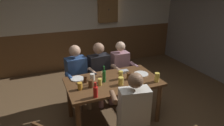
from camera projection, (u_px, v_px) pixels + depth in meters
ground_plane at (116, 123)px, 3.38m from camera, size 7.27×7.27×0.00m
back_wall_upper at (75, 7)px, 5.12m from camera, size 6.06×0.12×1.26m
back_wall_wainscot at (78, 49)px, 5.56m from camera, size 6.06×0.12×1.09m
dining_table at (113, 87)px, 3.27m from camera, size 1.55×0.88×0.77m
person_0 at (78, 74)px, 3.68m from camera, size 0.55×0.57×1.23m
person_1 at (100, 70)px, 3.84m from camera, size 0.58×0.55×1.22m
person_2 at (122, 68)px, 4.00m from camera, size 0.49×0.51×1.20m
person_3 at (132, 107)px, 2.69m from camera, size 0.59×0.58×1.22m
table_candle at (102, 74)px, 3.37m from camera, size 0.04×0.04×0.08m
condiment_caddy at (124, 71)px, 3.51m from camera, size 0.14×0.10×0.05m
plate_0 at (77, 79)px, 3.28m from camera, size 0.22×0.22×0.01m
plate_1 at (141, 74)px, 3.45m from camera, size 0.26×0.26×0.01m
bottle_0 at (104, 76)px, 3.15m from camera, size 0.06×0.06×0.28m
bottle_1 at (96, 91)px, 2.72m from camera, size 0.07×0.07×0.23m
pint_glass_0 at (100, 82)px, 3.06m from camera, size 0.06×0.06×0.11m
pint_glass_1 at (157, 77)px, 3.17m from camera, size 0.08×0.08×0.16m
pint_glass_2 at (121, 75)px, 3.26m from camera, size 0.07×0.07×0.14m
pint_glass_3 at (92, 77)px, 3.23m from camera, size 0.08×0.08×0.11m
pint_glass_4 at (85, 79)px, 3.15m from camera, size 0.06×0.06×0.11m
pint_glass_5 at (80, 86)px, 2.93m from camera, size 0.08×0.08×0.11m
pint_glass_6 at (121, 81)px, 3.07m from camera, size 0.08×0.08×0.13m
pint_glass_7 at (129, 76)px, 3.26m from camera, size 0.08×0.08×0.12m
pint_glass_8 at (91, 84)px, 2.99m from camera, size 0.08×0.08×0.12m
wall_dart_cabinet at (108, 10)px, 5.35m from camera, size 0.56×0.15×0.70m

